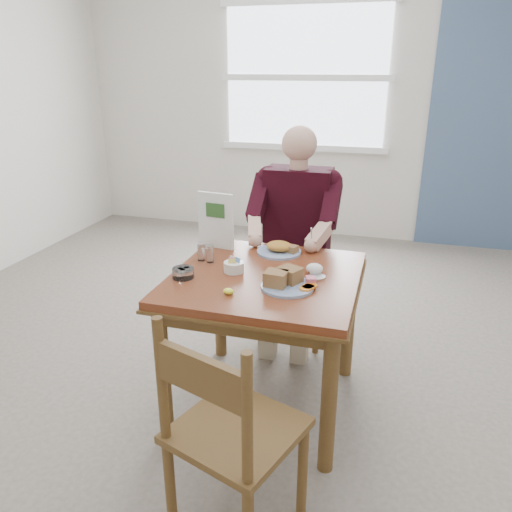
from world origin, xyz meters
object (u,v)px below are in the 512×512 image
(near_plate, at_px, (286,281))
(table, at_px, (265,295))
(chair_near, at_px, (229,435))
(diner, at_px, (295,222))
(chair_far, at_px, (297,267))
(far_plate, at_px, (280,249))

(near_plate, bearing_deg, table, 138.65)
(chair_near, bearing_deg, diner, 93.38)
(table, distance_m, chair_far, 0.81)
(near_plate, bearing_deg, chair_far, 98.17)
(chair_far, bearing_deg, diner, -89.99)
(chair_far, height_order, near_plate, chair_far)
(table, bearing_deg, near_plate, -41.35)
(chair_far, distance_m, chair_near, 1.63)
(table, distance_m, chair_near, 0.85)
(table, bearing_deg, diner, 90.00)
(chair_far, height_order, chair_near, same)
(chair_near, distance_m, near_plate, 0.78)
(table, relative_size, chair_far, 0.97)
(chair_far, bearing_deg, near_plate, -81.83)
(chair_far, height_order, diner, diner)
(chair_near, relative_size, diner, 0.69)
(near_plate, height_order, far_plate, near_plate)
(diner, bearing_deg, near_plate, -80.96)
(chair_near, distance_m, diner, 1.58)
(table, bearing_deg, far_plate, 90.29)
(table, height_order, near_plate, near_plate)
(chair_near, bearing_deg, chair_far, 93.19)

